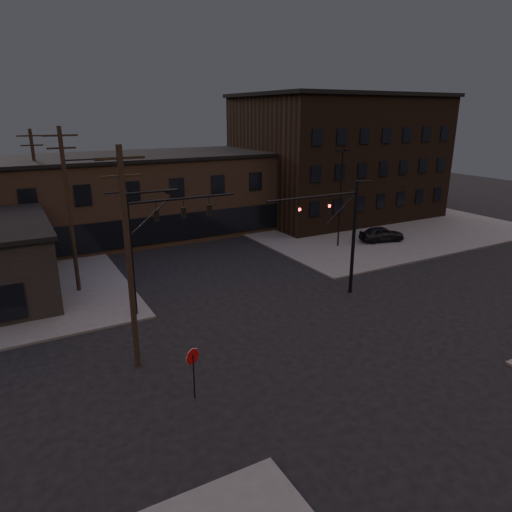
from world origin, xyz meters
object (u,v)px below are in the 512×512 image
at_px(traffic_signal_far, 150,237).
at_px(parked_car_lot_a, 382,234).
at_px(car_crossing, 212,225).
at_px(stop_sign, 193,362).
at_px(parked_car_lot_b, 368,218).
at_px(traffic_signal_near, 341,227).

relative_size(traffic_signal_far, parked_car_lot_a, 1.83).
height_order(parked_car_lot_a, car_crossing, parked_car_lot_a).
relative_size(stop_sign, parked_car_lot_b, 0.57).
relative_size(stop_sign, car_crossing, 0.60).
relative_size(traffic_signal_far, car_crossing, 1.94).
height_order(traffic_signal_far, parked_car_lot_b, traffic_signal_far).
bearing_deg(car_crossing, parked_car_lot_a, -33.68).
bearing_deg(car_crossing, traffic_signal_far, -112.89).
bearing_deg(parked_car_lot_b, stop_sign, 154.23).
bearing_deg(stop_sign, car_crossing, 64.78).
xyz_separation_m(traffic_signal_far, stop_sign, (-1.28, -9.99, -3.17)).
bearing_deg(traffic_signal_far, stop_sign, -97.32).
bearing_deg(stop_sign, traffic_signal_near, 25.90).
relative_size(parked_car_lot_a, car_crossing, 1.06).
height_order(stop_sign, parked_car_lot_b, stop_sign).
xyz_separation_m(stop_sign, parked_car_lot_a, (25.74, 15.14, -0.95)).
xyz_separation_m(traffic_signal_near, parked_car_lot_a, (12.38, 8.65, -4.04)).
bearing_deg(stop_sign, parked_car_lot_a, 30.46).
bearing_deg(traffic_signal_near, parked_car_lot_b, 42.49).
bearing_deg(traffic_signal_far, parked_car_lot_a, 11.90).
bearing_deg(parked_car_lot_a, traffic_signal_far, 115.54).
distance_m(traffic_signal_near, stop_sign, 15.17).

